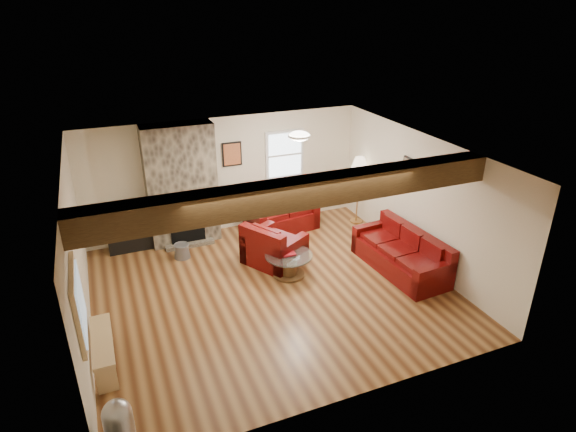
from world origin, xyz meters
The scene contains 18 objects.
room centered at (0.00, 0.00, 1.25)m, with size 8.00×8.00×8.00m.
oak_beam centered at (0.00, -1.25, 2.31)m, with size 6.00×0.36×0.38m, color #311F0E.
chimney_breast centered at (-1.00, 2.49, 1.22)m, with size 1.40×0.67×2.50m.
back_window centered at (1.35, 2.71, 1.55)m, with size 0.90×0.08×1.10m, color silver, non-canonical shape.
hatch_window centered at (-2.96, -1.50, 1.45)m, with size 0.08×1.00×0.90m, color tan, non-canonical shape.
ceiling_dome centered at (0.90, 0.90, 2.44)m, with size 0.40×0.40×0.18m, color white, non-canonical shape.
artwork_back centered at (0.15, 2.71, 1.70)m, with size 0.42×0.06×0.52m, color black, non-canonical shape.
artwork_right centered at (2.96, 0.30, 1.75)m, with size 0.06×0.55×0.42m, color black, non-canonical shape.
sofa_three centered at (2.48, -0.27, 0.39)m, with size 2.02×0.84×0.78m, color #460508, non-canonical shape.
loveseat centered at (1.07, 2.23, 0.40)m, with size 1.50×0.86×0.80m, color #460508, non-canonical shape.
armchair_red centered at (0.40, 0.90, 0.41)m, with size 1.02×0.89×0.82m, color #460508, non-canonical shape.
coffee_table centered at (0.47, 0.34, 0.22)m, with size 0.88×0.88×0.46m.
tv_cabinet centered at (-2.10, 2.53, 0.23)m, with size 0.94×0.38×0.47m, color black.
television centered at (-2.10, 2.53, 0.69)m, with size 0.75×0.10×0.43m, color black.
floor_lamp centered at (2.80, 1.92, 1.32)m, with size 0.40×0.40×1.55m.
pine_bench centered at (-2.83, -0.90, 0.22)m, with size 0.28×1.19×0.45m, color tan, non-canonical shape.
pedal_bin centered at (-2.73, -2.55, 0.40)m, with size 0.32×0.32×0.81m, color #AAAAAF, non-canonical shape.
coal_bucket centered at (-1.24, 1.76, 0.15)m, with size 0.32×0.32×0.30m, color slate, non-canonical shape.
Camera 1 is at (-2.48, -6.78, 4.72)m, focal length 30.00 mm.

